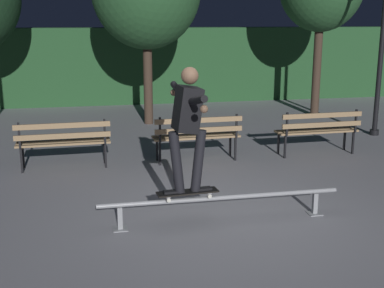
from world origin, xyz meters
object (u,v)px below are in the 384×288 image
skateboarder (188,119)px  park_bench_leftmost (63,139)px  grind_rail (221,201)px  park_bench_right_center (319,128)px  lamp_post_right (384,22)px  park_bench_left_center (197,133)px  skateboard (188,192)px

skateboarder → park_bench_leftmost: size_ratio=0.97×
grind_rail → park_bench_leftmost: bearing=126.0°
park_bench_right_center → lamp_post_right: 3.13m
park_bench_right_center → park_bench_left_center: bearing=180.0°
park_bench_leftmost → park_bench_right_center: same height
park_bench_right_center → park_bench_leftmost: bearing=180.0°
skateboard → park_bench_left_center: park_bench_left_center is taller
skateboarder → lamp_post_right: 6.73m
skateboard → skateboarder: bearing=4.8°
grind_rail → lamp_post_right: (4.68, 4.22, 2.20)m
skateboarder → park_bench_right_center: size_ratio=0.97×
skateboard → skateboarder: skateboarder is taller
park_bench_right_center → lamp_post_right: bearing=34.2°
skateboarder → park_bench_right_center: bearing=42.5°
skateboarder → park_bench_leftmost: 3.38m
skateboarder → lamp_post_right: lamp_post_right is taller
grind_rail → skateboarder: skateboarder is taller
park_bench_leftmost → lamp_post_right: 7.16m
skateboard → lamp_post_right: (5.12, 4.22, 2.06)m
skateboard → park_bench_leftmost: 3.27m
park_bench_right_center → lamp_post_right: lamp_post_right is taller
skateboard → park_bench_right_center: park_bench_right_center is taller
grind_rail → park_bench_leftmost: size_ratio=1.96×
skateboard → skateboarder: (0.00, 0.00, 0.94)m
park_bench_leftmost → park_bench_left_center: (2.36, 0.00, 0.00)m
skateboarder → park_bench_left_center: bearing=75.5°
grind_rail → park_bench_right_center: park_bench_right_center is taller
skateboarder → grind_rail: bearing=-0.0°
park_bench_left_center → grind_rail: bearing=-95.9°
park_bench_leftmost → skateboard: bearing=-60.2°
skateboard → skateboarder: size_ratio=0.51×
grind_rail → park_bench_leftmost: (-2.07, 2.84, 0.26)m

